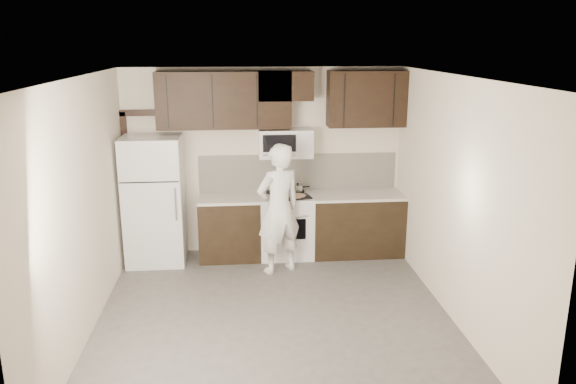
{
  "coord_description": "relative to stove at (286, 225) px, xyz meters",
  "views": [
    {
      "loc": [
        -0.37,
        -5.77,
        3.05
      ],
      "look_at": [
        0.23,
        0.9,
        1.24
      ],
      "focal_mm": 35.0,
      "sensor_mm": 36.0,
      "label": 1
    }
  ],
  "objects": [
    {
      "name": "counter_run",
      "position": [
        0.3,
        0.0,
        -0.0
      ],
      "size": [
        2.95,
        0.64,
        0.91
      ],
      "color": "black",
      "rests_on": "floor"
    },
    {
      "name": "upper_cabinets",
      "position": [
        -0.09,
        0.14,
        1.82
      ],
      "size": [
        3.48,
        0.35,
        0.78
      ],
      "color": "black",
      "rests_on": "back_wall"
    },
    {
      "name": "pizza",
      "position": [
        0.14,
        -0.13,
        0.48
      ],
      "size": [
        0.3,
        0.3,
        0.02
      ],
      "primitive_type": "cylinder",
      "rotation": [
        0.0,
        0.0,
        0.22
      ],
      "color": "beige",
      "rests_on": "baking_tray"
    },
    {
      "name": "saucepan",
      "position": [
        0.18,
        0.15,
        0.51
      ],
      "size": [
        0.26,
        0.15,
        0.15
      ],
      "color": "silver",
      "rests_on": "stove"
    },
    {
      "name": "refrigerator",
      "position": [
        -1.85,
        -0.05,
        0.44
      ],
      "size": [
        0.8,
        0.76,
        1.8
      ],
      "color": "silver",
      "rests_on": "floor"
    },
    {
      "name": "back_wall",
      "position": [
        -0.3,
        0.31,
        0.89
      ],
      "size": [
        4.0,
        0.0,
        4.0
      ],
      "primitive_type": "plane",
      "rotation": [
        1.57,
        0.0,
        0.0
      ],
      "color": "beige",
      "rests_on": "ground"
    },
    {
      "name": "backsplash",
      "position": [
        0.2,
        0.3,
        0.72
      ],
      "size": [
        2.9,
        0.02,
        0.54
      ],
      "primitive_type": "cube",
      "color": "silver",
      "rests_on": "counter_run"
    },
    {
      "name": "door_trim",
      "position": [
        -2.22,
        0.27,
        0.79
      ],
      "size": [
        0.5,
        0.08,
        2.12
      ],
      "color": "black",
      "rests_on": "floor"
    },
    {
      "name": "microwave",
      "position": [
        -0.0,
        0.12,
        1.19
      ],
      "size": [
        0.76,
        0.42,
        0.4
      ],
      "color": "silver",
      "rests_on": "upper_cabinets"
    },
    {
      "name": "person",
      "position": [
        -0.15,
        -0.57,
        0.42
      ],
      "size": [
        0.77,
        0.67,
        1.77
      ],
      "primitive_type": "imported",
      "rotation": [
        0.0,
        0.0,
        3.6
      ],
      "color": "white",
      "rests_on": "floor"
    },
    {
      "name": "baking_tray",
      "position": [
        0.14,
        -0.13,
        0.46
      ],
      "size": [
        0.42,
        0.35,
        0.02
      ],
      "primitive_type": "cube",
      "rotation": [
        0.0,
        0.0,
        0.22
      ],
      "color": "black",
      "rests_on": "counter_run"
    },
    {
      "name": "stove",
      "position": [
        0.0,
        0.0,
        0.0
      ],
      "size": [
        0.76,
        0.66,
        0.94
      ],
      "color": "silver",
      "rests_on": "floor"
    },
    {
      "name": "ceiling",
      "position": [
        -0.3,
        -1.94,
        2.24
      ],
      "size": [
        4.5,
        4.5,
        0.0
      ],
      "primitive_type": "plane",
      "rotation": [
        3.14,
        0.0,
        0.0
      ],
      "color": "white",
      "rests_on": "back_wall"
    },
    {
      "name": "floor",
      "position": [
        -0.3,
        -1.94,
        -0.46
      ],
      "size": [
        4.5,
        4.5,
        0.0
      ],
      "primitive_type": "plane",
      "color": "#4F4C4A",
      "rests_on": "ground"
    }
  ]
}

